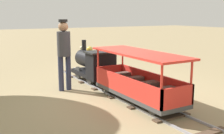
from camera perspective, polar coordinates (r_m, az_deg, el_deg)
name	(u,v)px	position (r m, az deg, el deg)	size (l,w,h in m)	color
ground_plane	(113,91)	(6.30, 0.27, -5.01)	(60.00, 60.00, 0.00)	#8C7A56
track	(114,91)	(6.25, 0.52, -4.97)	(0.75, 6.05, 0.04)	gray
locomotive	(94,64)	(7.03, -3.78, 0.67)	(0.71, 1.45, 1.01)	black
passenger_car	(138,82)	(5.42, 5.42, -3.06)	(0.81, 2.35, 0.97)	#3F3F3F
conductor_person	(64,49)	(6.29, -9.97, 3.68)	(0.30, 0.30, 1.62)	#282D47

